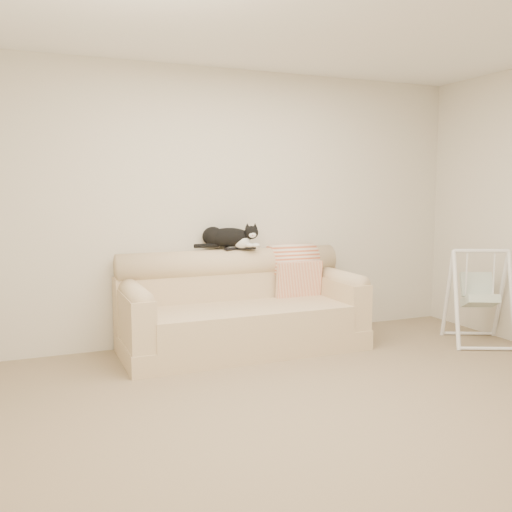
{
  "coord_description": "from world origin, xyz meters",
  "views": [
    {
      "loc": [
        -1.86,
        -3.21,
        1.47
      ],
      "look_at": [
        -0.0,
        1.27,
        0.9
      ],
      "focal_mm": 40.0,
      "sensor_mm": 36.0,
      "label": 1
    }
  ],
  "objects_px": {
    "remote_b": "(247,248)",
    "remote_a": "(233,248)",
    "baby_swing": "(479,296)",
    "sofa": "(240,311)",
    "tuxedo_cat": "(229,237)"
  },
  "relations": [
    {
      "from": "remote_b",
      "to": "remote_a",
      "type": "bearing_deg",
      "value": 166.15
    },
    {
      "from": "baby_swing",
      "to": "sofa",
      "type": "bearing_deg",
      "value": 162.13
    },
    {
      "from": "remote_a",
      "to": "remote_b",
      "type": "relative_size",
      "value": 1.06
    },
    {
      "from": "sofa",
      "to": "baby_swing",
      "type": "xyz_separation_m",
      "value": [
        2.17,
        -0.7,
        0.1
      ]
    },
    {
      "from": "tuxedo_cat",
      "to": "baby_swing",
      "type": "distance_m",
      "value": 2.45
    },
    {
      "from": "remote_a",
      "to": "remote_b",
      "type": "bearing_deg",
      "value": -13.85
    },
    {
      "from": "remote_b",
      "to": "tuxedo_cat",
      "type": "bearing_deg",
      "value": 159.14
    },
    {
      "from": "sofa",
      "to": "tuxedo_cat",
      "type": "relative_size",
      "value": 3.55
    },
    {
      "from": "remote_a",
      "to": "tuxedo_cat",
      "type": "relative_size",
      "value": 0.3
    },
    {
      "from": "remote_a",
      "to": "baby_swing",
      "type": "bearing_deg",
      "value": -23.39
    },
    {
      "from": "remote_a",
      "to": "baby_swing",
      "type": "distance_m",
      "value": 2.39
    },
    {
      "from": "remote_a",
      "to": "tuxedo_cat",
      "type": "height_order",
      "value": "tuxedo_cat"
    },
    {
      "from": "sofa",
      "to": "baby_swing",
      "type": "bearing_deg",
      "value": -17.87
    },
    {
      "from": "tuxedo_cat",
      "to": "baby_swing",
      "type": "xyz_separation_m",
      "value": [
        2.19,
        -0.96,
        -0.56
      ]
    },
    {
      "from": "sofa",
      "to": "baby_swing",
      "type": "relative_size",
      "value": 2.41
    }
  ]
}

